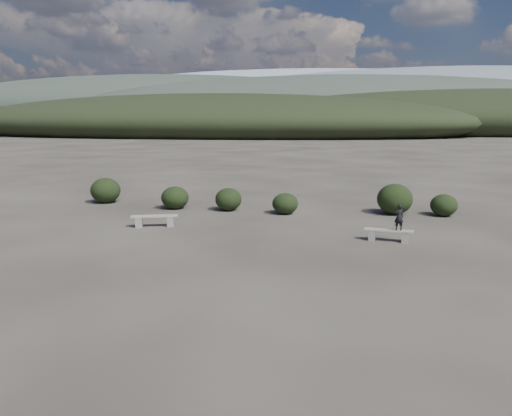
# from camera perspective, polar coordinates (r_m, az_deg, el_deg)

# --- Properties ---
(ground) EXTENTS (1200.00, 1200.00, 0.00)m
(ground) POSITION_cam_1_polar(r_m,az_deg,el_deg) (13.91, -0.50, -7.13)
(ground) COLOR #2D2923
(ground) RESTS_ON ground
(bench_left) EXTENTS (1.81, 0.90, 0.44)m
(bench_left) POSITION_cam_1_polar(r_m,az_deg,el_deg) (19.54, -11.52, -1.34)
(bench_left) COLOR slate
(bench_left) RESTS_ON ground
(bench_right) EXTENTS (1.67, 0.56, 0.41)m
(bench_right) POSITION_cam_1_polar(r_m,az_deg,el_deg) (17.55, 14.90, -2.91)
(bench_right) COLOR slate
(bench_right) RESTS_ON ground
(seated_person) EXTENTS (0.37, 0.30, 0.89)m
(seated_person) POSITION_cam_1_polar(r_m,az_deg,el_deg) (17.41, 16.02, -1.03)
(seated_person) COLOR black
(seated_person) RESTS_ON bench_right
(shrub_a) EXTENTS (1.26, 1.26, 1.03)m
(shrub_a) POSITION_cam_1_polar(r_m,az_deg,el_deg) (23.12, -9.25, 1.18)
(shrub_a) COLOR black
(shrub_a) RESTS_ON ground
(shrub_b) EXTENTS (1.19, 1.19, 1.02)m
(shrub_b) POSITION_cam_1_polar(r_m,az_deg,el_deg) (22.44, -3.17, 1.00)
(shrub_b) COLOR black
(shrub_b) RESTS_ON ground
(shrub_c) EXTENTS (1.14, 1.14, 0.91)m
(shrub_c) POSITION_cam_1_polar(r_m,az_deg,el_deg) (21.67, 3.36, 0.51)
(shrub_c) COLOR black
(shrub_c) RESTS_ON ground
(shrub_d) EXTENTS (1.51, 1.51, 1.32)m
(shrub_d) POSITION_cam_1_polar(r_m,az_deg,el_deg) (22.36, 15.58, 0.99)
(shrub_d) COLOR black
(shrub_d) RESTS_ON ground
(shrub_e) EXTENTS (1.12, 1.12, 0.93)m
(shrub_e) POSITION_cam_1_polar(r_m,az_deg,el_deg) (22.63, 20.68, 0.31)
(shrub_e) COLOR black
(shrub_e) RESTS_ON ground
(shrub_f) EXTENTS (1.44, 1.44, 1.22)m
(shrub_f) POSITION_cam_1_polar(r_m,az_deg,el_deg) (25.49, -16.81, 1.94)
(shrub_f) COLOR black
(shrub_f) RESTS_ON ground
(mountain_ridges) EXTENTS (500.00, 400.00, 56.00)m
(mountain_ridges) POSITION_cam_1_polar(r_m,az_deg,el_deg) (352.33, 7.71, 11.54)
(mountain_ridges) COLOR black
(mountain_ridges) RESTS_ON ground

